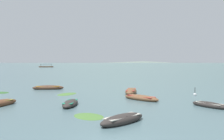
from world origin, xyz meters
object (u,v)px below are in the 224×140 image
(rowboat_7, at_px, (48,88))
(rowboat_0, at_px, (141,98))
(rowboat_1, at_px, (209,105))
(rowboat_3, at_px, (123,119))
(ferry_0, at_px, (46,67))
(mooring_buoy, at_px, (195,94))
(rowboat_2, at_px, (131,91))
(rowboat_4, at_px, (70,103))

(rowboat_7, bearing_deg, rowboat_0, -37.82)
(rowboat_1, relative_size, rowboat_3, 0.91)
(ferry_0, relative_size, mooring_buoy, 9.91)
(rowboat_0, bearing_deg, ferry_0, 108.79)
(rowboat_3, xyz_separation_m, rowboat_7, (-9.43, 17.89, 0.00))
(rowboat_2, relative_size, mooring_buoy, 4.21)
(rowboat_2, height_order, rowboat_4, rowboat_2)
(rowboat_7, relative_size, ferry_0, 0.44)
(rowboat_4, bearing_deg, rowboat_7, 113.03)
(rowboat_1, xyz_separation_m, mooring_buoy, (1.39, 6.76, -0.08))
(rowboat_1, xyz_separation_m, rowboat_2, (-5.85, 8.45, 0.07))
(rowboat_1, bearing_deg, mooring_buoy, 78.36)
(rowboat_0, bearing_deg, rowboat_1, -35.42)
(rowboat_0, bearing_deg, rowboat_7, 142.18)
(rowboat_4, bearing_deg, mooring_buoy, 24.05)
(rowboat_0, relative_size, mooring_buoy, 3.76)
(ferry_0, bearing_deg, mooring_buoy, -68.46)
(rowboat_0, relative_size, ferry_0, 0.38)
(mooring_buoy, bearing_deg, rowboat_7, 161.48)
(rowboat_3, distance_m, rowboat_7, 20.22)
(ferry_0, bearing_deg, rowboat_2, -70.83)
(rowboat_2, height_order, mooring_buoy, mooring_buoy)
(rowboat_7, bearing_deg, ferry_0, 105.41)
(rowboat_3, xyz_separation_m, mooring_buoy, (9.12, 11.67, -0.12))
(rowboat_0, xyz_separation_m, rowboat_4, (-6.70, -2.96, -0.00))
(rowboat_2, xyz_separation_m, ferry_0, (-48.62, 139.85, 0.20))
(rowboat_3, distance_m, rowboat_4, 7.12)
(rowboat_3, height_order, rowboat_7, rowboat_7)
(rowboat_3, bearing_deg, rowboat_7, 117.81)
(rowboat_3, xyz_separation_m, rowboat_4, (-4.25, 5.71, -0.02))
(rowboat_2, height_order, rowboat_3, rowboat_2)
(rowboat_1, xyz_separation_m, rowboat_4, (-11.98, 0.79, 0.02))
(rowboat_1, distance_m, mooring_buoy, 6.90)
(rowboat_1, distance_m, rowboat_7, 21.51)
(rowboat_0, distance_m, ferry_0, 152.69)
(rowboat_0, height_order, rowboat_3, rowboat_3)
(rowboat_0, bearing_deg, rowboat_2, 96.87)
(rowboat_2, relative_size, ferry_0, 0.43)
(rowboat_0, height_order, mooring_buoy, mooring_buoy)
(rowboat_1, height_order, rowboat_3, rowboat_3)
(rowboat_4, bearing_deg, rowboat_2, 51.33)
(rowboat_1, height_order, ferry_0, ferry_0)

